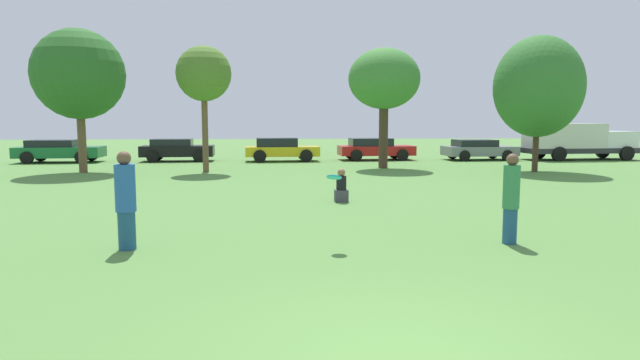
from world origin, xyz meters
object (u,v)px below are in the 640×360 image
at_px(tree_0, 79,75).
at_px(parked_car_green, 59,150).
at_px(parked_car_red, 375,148).
at_px(frisbee, 334,177).
at_px(tree_3, 538,87).
at_px(bystander_sitting, 341,188).
at_px(tree_2, 384,80).
at_px(parked_car_black, 177,149).
at_px(parked_car_grey, 478,149).
at_px(person_thrower, 126,200).
at_px(tree_1, 204,75).
at_px(person_catcher, 511,198).
at_px(parked_car_yellow, 281,149).
at_px(delivery_truck_white, 576,140).

bearing_deg(tree_0, parked_car_green, 119.71).
bearing_deg(parked_car_red, frisbee, -105.00).
relative_size(tree_0, tree_3, 1.04).
relative_size(bystander_sitting, parked_car_green, 0.21).
bearing_deg(tree_0, tree_2, 4.83).
bearing_deg(tree_2, parked_car_black, 154.77).
xyz_separation_m(parked_car_green, parked_car_grey, (23.63, -0.02, -0.04)).
xyz_separation_m(person_thrower, tree_1, (-0.51, 14.45, 3.41)).
bearing_deg(parked_car_black, tree_3, -26.33).
xyz_separation_m(person_thrower, parked_car_black, (-3.00, 20.87, -0.23)).
height_order(tree_0, parked_car_black, tree_0).
relative_size(bystander_sitting, tree_1, 0.17).
bearing_deg(tree_2, bystander_sitting, -107.36).
bearing_deg(parked_car_grey, person_catcher, -112.11).
height_order(tree_2, tree_3, tree_3).
distance_m(parked_car_yellow, parked_car_red, 5.49).
relative_size(person_catcher, tree_0, 0.27).
bearing_deg(frisbee, tree_2, 75.72).
bearing_deg(person_thrower, tree_3, 43.88).
bearing_deg(parked_car_black, parked_car_red, -2.23).
relative_size(tree_2, parked_car_green, 1.26).
bearing_deg(tree_3, frisbee, -127.88).
bearing_deg(parked_car_yellow, frisbee, -90.30).
height_order(person_thrower, tree_2, tree_2).
height_order(person_thrower, bystander_sitting, person_thrower).
bearing_deg(parked_car_red, bystander_sitting, -106.39).
height_order(tree_2, parked_car_grey, tree_2).
relative_size(bystander_sitting, tree_2, 0.17).
height_order(frisbee, tree_0, tree_0).
relative_size(person_catcher, tree_3, 0.28).
distance_m(tree_2, delivery_truck_white, 13.48).
bearing_deg(parked_car_red, parked_car_yellow, -176.41).
distance_m(tree_2, parked_car_yellow, 7.61).
xyz_separation_m(bystander_sitting, tree_0, (-10.46, 9.31, 3.89)).
bearing_deg(delivery_truck_white, tree_0, -170.53).
bearing_deg(parked_car_yellow, tree_1, -122.50).
xyz_separation_m(bystander_sitting, parked_car_black, (-7.53, 15.56, 0.27)).
distance_m(parked_car_black, parked_car_red, 11.32).
bearing_deg(tree_0, parked_car_black, 64.92).
xyz_separation_m(person_thrower, parked_car_yellow, (2.87, 20.37, -0.21)).
relative_size(person_catcher, parked_car_black, 0.42).
distance_m(tree_0, tree_2, 13.78).
bearing_deg(bystander_sitting, parked_car_green, 132.27).
bearing_deg(parked_car_green, frisbee, -60.49).
relative_size(person_thrower, tree_3, 0.30).
distance_m(bystander_sitting, tree_1, 11.14).
bearing_deg(person_catcher, delivery_truck_white, -121.88).
xyz_separation_m(person_thrower, tree_0, (-5.92, 14.62, 3.39)).
bearing_deg(parked_car_black, person_thrower, -84.62).
xyz_separation_m(person_thrower, tree_3, (14.25, 13.36, 2.89)).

